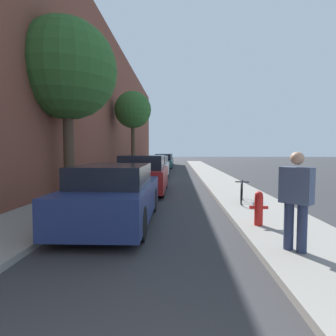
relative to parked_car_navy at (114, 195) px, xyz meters
name	(u,v)px	position (x,y,z in m)	size (l,w,h in m)	color
ground_plane	(168,180)	(0.91, 10.00, -0.68)	(120.00, 120.00, 0.00)	#333335
sidewalk_left	(120,179)	(-1.99, 10.00, -0.62)	(2.00, 52.00, 0.12)	gray
sidewalk_right	(217,179)	(3.81, 10.00, -0.62)	(2.00, 52.00, 0.12)	gray
building_facade_left	(96,98)	(-3.34, 10.00, 4.15)	(0.70, 52.00, 9.65)	brown
parked_car_navy	(114,195)	(0.00, 0.00, 0.00)	(1.77, 4.16, 1.40)	black
parked_car_red	(143,175)	(0.07, 4.90, 0.05)	(1.88, 4.06, 1.54)	black
parked_car_white	(152,168)	(-0.08, 10.29, 0.01)	(1.92, 4.28, 1.41)	black
parked_car_black	(158,165)	(-0.09, 15.19, -0.05)	(1.75, 4.34, 1.30)	black
parked_car_teal	(164,162)	(0.06, 20.82, -0.03)	(1.72, 4.33, 1.39)	black
parked_car_grey	(166,160)	(0.04, 26.57, -0.04)	(1.72, 4.54, 1.34)	black
street_tree_near	(67,70)	(-2.39, 3.34, 3.86)	(3.48, 3.48, 6.18)	#4C3A2B
street_tree_far	(133,110)	(-1.57, 12.52, 3.76)	(2.48, 2.48, 5.60)	#4C3A2B
fire_hydrant	(259,208)	(3.25, -0.47, -0.18)	(0.39, 0.18, 0.74)	red
pedestrian	(296,196)	(3.40, -2.01, 0.33)	(0.52, 0.51, 1.60)	#283351
bicycle	(242,191)	(3.51, 2.31, -0.22)	(0.53, 1.56, 0.65)	black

